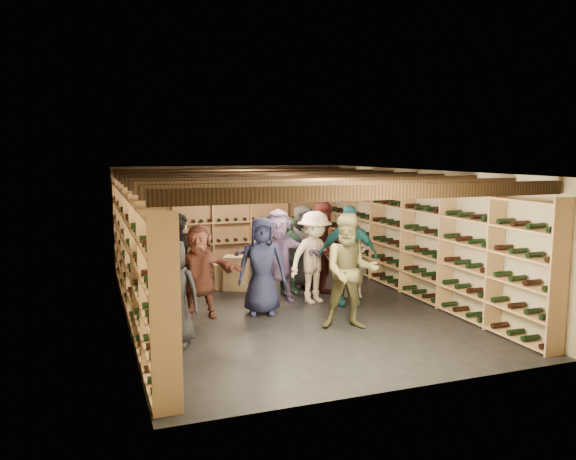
% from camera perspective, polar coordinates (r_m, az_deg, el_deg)
% --- Properties ---
extents(ground, '(8.00, 8.00, 0.00)m').
position_cam_1_polar(ground, '(10.29, -0.53, -7.46)').
color(ground, black).
rests_on(ground, ground).
extents(walls, '(5.52, 8.02, 2.40)m').
position_cam_1_polar(walls, '(10.04, -0.54, -0.84)').
color(walls, '#B2A58A').
rests_on(walls, ground).
extents(ceiling, '(5.50, 8.00, 0.01)m').
position_cam_1_polar(ceiling, '(9.93, -0.55, 6.02)').
color(ceiling, beige).
rests_on(ceiling, walls).
extents(ceiling_joists, '(5.40, 7.12, 0.18)m').
position_cam_1_polar(ceiling_joists, '(9.94, -0.55, 5.21)').
color(ceiling_joists, black).
rests_on(ceiling_joists, ground).
extents(wine_rack_left, '(0.32, 7.50, 2.15)m').
position_cam_1_polar(wine_rack_left, '(9.54, -15.29, -2.35)').
color(wine_rack_left, tan).
rests_on(wine_rack_left, ground).
extents(wine_rack_right, '(0.32, 7.50, 2.15)m').
position_cam_1_polar(wine_rack_right, '(11.16, 12.02, -0.78)').
color(wine_rack_right, tan).
rests_on(wine_rack_right, ground).
extents(wine_rack_back, '(4.70, 0.30, 2.15)m').
position_cam_1_polar(wine_rack_back, '(13.70, -5.81, 0.94)').
color(wine_rack_back, tan).
rests_on(wine_rack_back, ground).
extents(crate_stack_left, '(0.59, 0.50, 0.68)m').
position_cam_1_polar(crate_stack_left, '(11.28, -5.23, -4.35)').
color(crate_stack_left, tan).
rests_on(crate_stack_left, ground).
extents(crate_stack_right, '(0.52, 0.36, 0.51)m').
position_cam_1_polar(crate_stack_right, '(11.46, -6.34, -4.60)').
color(crate_stack_right, tan).
rests_on(crate_stack_right, ground).
extents(crate_loose, '(0.57, 0.45, 0.17)m').
position_cam_1_polar(crate_loose, '(11.80, 2.11, -5.03)').
color(crate_loose, tan).
rests_on(crate_loose, ground).
extents(person_0, '(0.88, 0.75, 1.52)m').
position_cam_1_polar(person_0, '(8.11, -11.54, -6.28)').
color(person_0, black).
rests_on(person_0, ground).
extents(person_1, '(0.68, 0.51, 1.70)m').
position_cam_1_polar(person_1, '(9.83, -10.84, -3.25)').
color(person_1, black).
rests_on(person_1, ground).
extents(person_2, '(1.06, 0.94, 1.80)m').
position_cam_1_polar(person_2, '(8.72, 6.35, -4.23)').
color(person_2, brown).
rests_on(person_2, ground).
extents(person_3, '(1.21, 0.90, 1.68)m').
position_cam_1_polar(person_3, '(10.19, 2.71, -2.79)').
color(person_3, beige).
rests_on(person_3, ground).
extents(person_4, '(1.14, 0.75, 1.80)m').
position_cam_1_polar(person_4, '(10.11, 6.11, -2.56)').
color(person_4, '#1C6170').
rests_on(person_4, ground).
extents(person_5, '(1.52, 0.88, 1.56)m').
position_cam_1_polar(person_5, '(9.40, -9.00, -4.15)').
color(person_5, brown).
rests_on(person_5, ground).
extents(person_6, '(0.92, 0.72, 1.65)m').
position_cam_1_polar(person_6, '(9.47, -2.66, -3.68)').
color(person_6, '#1A1D40').
rests_on(person_6, ground).
extents(person_7, '(0.63, 0.51, 1.48)m').
position_cam_1_polar(person_7, '(10.68, 6.73, -2.86)').
color(person_7, gray).
rests_on(person_7, ground).
extents(person_8, '(1.04, 0.90, 1.81)m').
position_cam_1_polar(person_8, '(10.68, 3.80, -1.94)').
color(person_8, '#461816').
rests_on(person_8, ground).
extents(person_9, '(1.06, 0.73, 1.50)m').
position_cam_1_polar(person_9, '(10.96, -11.56, -2.65)').
color(person_9, '#B6B4A6').
rests_on(person_9, ground).
extents(person_10, '(0.91, 0.44, 1.50)m').
position_cam_1_polar(person_10, '(10.78, -0.04, -2.65)').
color(person_10, '#294B3D').
rests_on(person_10, ground).
extents(person_11, '(1.66, 0.99, 1.71)m').
position_cam_1_polar(person_11, '(10.25, -1.01, -2.62)').
color(person_11, slate).
rests_on(person_11, ground).
extents(person_12, '(0.83, 0.55, 1.67)m').
position_cam_1_polar(person_12, '(11.33, 1.59, -1.71)').
color(person_12, '#313236').
rests_on(person_12, ground).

